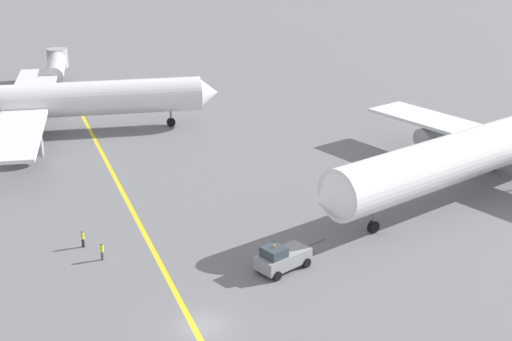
% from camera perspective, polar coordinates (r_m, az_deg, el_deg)
% --- Properties ---
extents(ground_plane, '(600.00, 600.00, 0.00)m').
position_cam_1_polar(ground_plane, '(60.36, -4.23, -12.07)').
color(ground_plane, slate).
extents(taxiway_stripe, '(15.35, 119.14, 0.01)m').
position_cam_1_polar(taxiway_stripe, '(68.74, -7.21, -7.83)').
color(taxiway_stripe, yellow).
rests_on(taxiway_stripe, ground).
extents(airliner_at_gate_left, '(51.56, 48.93, 15.02)m').
position_cam_1_polar(airliner_at_gate_left, '(110.35, -16.65, 5.18)').
color(airliner_at_gate_left, silver).
rests_on(airliner_at_gate_left, ground).
extents(airliner_being_pushed, '(56.41, 41.85, 16.93)m').
position_cam_1_polar(airliner_being_pushed, '(91.37, 19.01, 2.13)').
color(airliner_being_pushed, white).
rests_on(airliner_being_pushed, ground).
extents(pushback_tug, '(8.10, 5.23, 2.92)m').
position_cam_1_polar(pushback_tug, '(67.99, 2.03, -6.83)').
color(pushback_tug, gray).
rests_on(pushback_tug, ground).
extents(ground_crew_marshaller_foreground, '(0.50, 0.36, 1.76)m').
position_cam_1_polar(ground_crew_marshaller_foreground, '(74.27, -13.41, -5.20)').
color(ground_crew_marshaller_foreground, black).
rests_on(ground_crew_marshaller_foreground, ground).
extents(ground_crew_ramp_agent_by_cones, '(0.36, 0.36, 1.72)m').
position_cam_1_polar(ground_crew_ramp_agent_by_cones, '(71.35, -11.97, -6.21)').
color(ground_crew_ramp_agent_by_cones, '#4C4C51').
rests_on(ground_crew_ramp_agent_by_cones, ground).
extents(jet_bridge, '(3.84, 18.11, 5.88)m').
position_cam_1_polar(jet_bridge, '(138.26, -15.38, 7.98)').
color(jet_bridge, '#B7B7BC').
rests_on(jet_bridge, ground).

